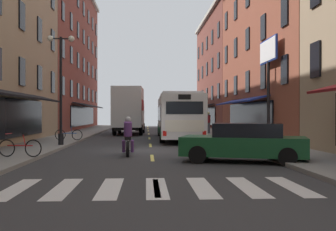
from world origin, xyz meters
name	(u,v)px	position (x,y,z in m)	size (l,w,h in m)	color
ground_plane	(151,151)	(0.00, 0.00, -0.05)	(34.80, 80.00, 0.10)	#333335
lane_centre_dashes	(151,150)	(0.00, -0.25, 0.00)	(0.14, 73.90, 0.01)	#DBCC4C
crosswalk_near	(156,187)	(0.00, -10.00, 0.00)	(7.10, 2.80, 0.01)	silver
sidewalk_left	(28,149)	(-5.90, 0.00, 0.07)	(3.00, 80.00, 0.14)	gray
sidewalk_right	(270,148)	(5.90, 0.00, 0.07)	(3.00, 80.00, 0.14)	gray
billboard_sign	(268,63)	(7.05, 3.91, 4.83)	(0.40, 3.13, 6.12)	black
transit_bus	(177,116)	(1.96, 8.46, 1.62)	(2.78, 12.27, 3.07)	silver
box_truck	(129,111)	(-1.70, 15.36, 2.03)	(2.68, 7.30, 4.00)	white
sedan_near	(244,142)	(3.36, -5.08, 0.73)	(4.83, 3.12, 1.43)	#144723
sedan_mid	(132,124)	(-1.79, 24.84, 0.69)	(2.07, 4.61, 1.35)	#144723
motorcycle_rider	(128,139)	(-1.02, -2.44, 0.71)	(0.62, 2.07, 1.66)	black
bicycle_near	(69,134)	(-5.05, 5.59, 0.50)	(1.71, 0.48, 0.91)	black
bicycle_mid	(20,147)	(-5.01, -4.16, 0.50)	(1.70, 0.48, 0.91)	black
pedestrian_mid	(208,122)	(5.09, 14.40, 1.08)	(0.36, 0.36, 1.82)	#4C4C51
street_lamp_twin	(61,85)	(-4.75, 1.87, 3.33)	(1.42, 0.32, 5.78)	black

